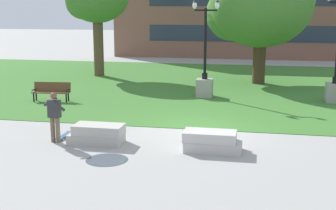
{
  "coord_description": "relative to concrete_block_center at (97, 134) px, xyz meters",
  "views": [
    {
      "loc": [
        2.16,
        -16.71,
        4.51
      ],
      "look_at": [
        -0.86,
        -1.4,
        1.2
      ],
      "focal_mm": 50.0,
      "sensor_mm": 36.0,
      "label": 1
    }
  ],
  "objects": [
    {
      "name": "grass_lawn",
      "position": [
        3.08,
        12.36,
        -0.3
      ],
      "size": [
        40.0,
        20.0,
        0.02
      ],
      "primitive_type": "cube",
      "color": "#3D752D",
      "rests_on": "ground"
    },
    {
      "name": "ground_plane",
      "position": [
        3.08,
        2.36,
        -0.31
      ],
      "size": [
        140.0,
        140.0,
        0.0
      ],
      "primitive_type": "plane",
      "color": "#A3A09B"
    },
    {
      "name": "skateboard",
      "position": [
        -1.37,
        0.32,
        -0.22
      ],
      "size": [
        0.27,
        1.03,
        0.14
      ],
      "color": "#2D4C75",
      "rests_on": "ground"
    },
    {
      "name": "puddle",
      "position": [
        0.87,
        -1.63,
        -0.3
      ],
      "size": [
        1.28,
        1.28,
        0.01
      ],
      "primitive_type": "cylinder",
      "color": "#47515B",
      "rests_on": "ground"
    },
    {
      "name": "park_bench_near_right",
      "position": [
        -4.53,
        6.25,
        0.23
      ],
      "size": [
        1.84,
        0.7,
        0.9
      ],
      "color": "brown",
      "rests_on": "grass_lawn"
    },
    {
      "name": "lamp_post_center",
      "position": [
        8.79,
        8.65,
        0.75
      ],
      "size": [
        1.32,
        0.8,
        5.15
      ],
      "color": "gray",
      "rests_on": "grass_lawn"
    },
    {
      "name": "tree_far_right",
      "position": [
        5.12,
        13.57,
        4.28
      ],
      "size": [
        6.22,
        5.92,
        7.16
      ],
      "color": "#42301E",
      "rests_on": "grass_lawn"
    },
    {
      "name": "lamp_post_right",
      "position": [
        2.55,
        8.8,
        0.69
      ],
      "size": [
        1.32,
        0.8,
        4.79
      ],
      "color": "gray",
      "rests_on": "grass_lawn"
    },
    {
      "name": "concrete_block_center",
      "position": [
        0.0,
        0.0,
        0.0
      ],
      "size": [
        1.82,
        0.9,
        0.64
      ],
      "color": "#B2ADA3",
      "rests_on": "ground"
    },
    {
      "name": "concrete_block_left",
      "position": [
        3.84,
        -0.13,
        0.0
      ],
      "size": [
        1.84,
        0.9,
        0.64
      ],
      "color": "#BCB7B2",
      "rests_on": "ground"
    },
    {
      "name": "person_skateboarder",
      "position": [
        -1.43,
        -0.17,
        0.67
      ],
      "size": [
        1.05,
        0.74,
        1.71
      ],
      "color": "brown",
      "rests_on": "ground"
    }
  ]
}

